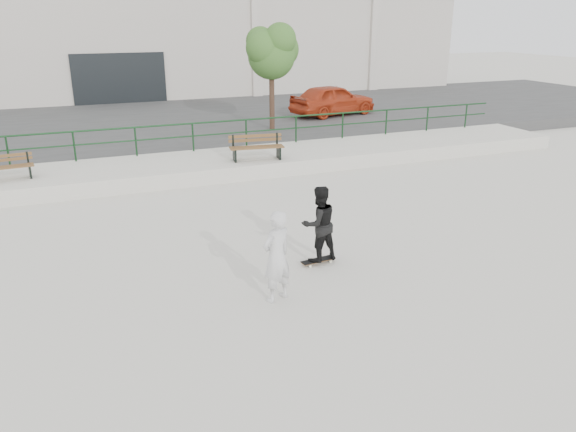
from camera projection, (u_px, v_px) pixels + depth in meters
name	position (u px, v px, depth m)	size (l,w,h in m)	color
ground	(275.00, 302.00, 10.59)	(120.00, 120.00, 0.00)	beige
ledge	(174.00, 169.00, 18.80)	(30.00, 3.00, 0.50)	beige
parking_strip	(138.00, 126.00, 26.21)	(60.00, 14.00, 0.50)	#393939
railing	(164.00, 133.00, 19.60)	(28.00, 0.06, 1.03)	#14371A
commercial_building	(101.00, 24.00, 36.96)	(44.20, 16.33, 8.00)	beige
bench_left	(4.00, 168.00, 16.58)	(1.64, 0.61, 0.74)	brown
bench_right	(256.00, 147.00, 18.89)	(1.87, 0.77, 0.84)	brown
tree	(272.00, 50.00, 23.11)	(2.45, 2.18, 4.36)	#483524
red_car	(333.00, 100.00, 27.30)	(1.76, 4.37, 1.49)	#B13215
skateboard	(318.00, 260.00, 12.21)	(0.80, 0.29, 0.09)	black
standing_skater	(319.00, 224.00, 11.93)	(0.81, 0.63, 1.66)	black
seated_skater	(277.00, 257.00, 10.38)	(0.65, 0.43, 1.79)	silver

